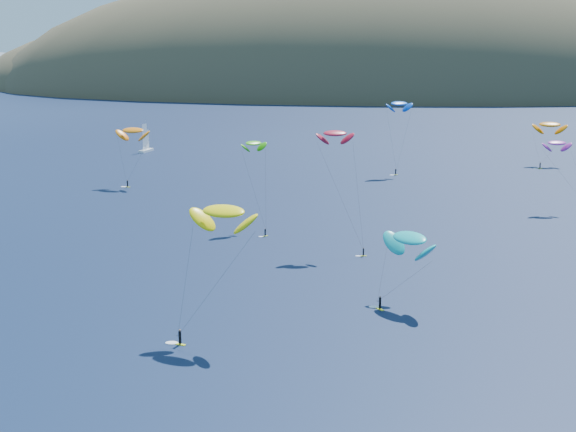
# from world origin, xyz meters

# --- Properties ---
(island) EXTENTS (730.00, 300.00, 210.00)m
(island) POSITION_xyz_m (39.40, 562.36, -10.74)
(island) COLOR #3D3526
(island) RESTS_ON ground
(sailboat) EXTENTS (9.57, 8.23, 11.56)m
(sailboat) POSITION_xyz_m (-64.82, 217.96, 0.95)
(sailboat) COLOR white
(sailboat) RESTS_ON ground
(kitesurfer_1) EXTENTS (10.49, 7.69, 18.16)m
(kitesurfer_1) POSITION_xyz_m (-50.37, 154.69, 15.40)
(kitesurfer_1) COLOR #D2E018
(kitesurfer_1) RESTS_ON ground
(kitesurfer_2) EXTENTS (11.51, 10.74, 20.33)m
(kitesurfer_2) POSITION_xyz_m (-4.79, 44.89, 17.52)
(kitesurfer_2) COLOR #D2E018
(kitesurfer_2) RESTS_ON ground
(kitesurfer_3) EXTENTS (7.57, 13.59, 20.09)m
(kitesurfer_3) POSITION_xyz_m (-9.78, 109.59, 18.31)
(kitesurfer_3) COLOR #D2E018
(kitesurfer_3) RESTS_ON ground
(kitesurfer_4) EXTENTS (9.38, 8.96, 23.52)m
(kitesurfer_4) POSITION_xyz_m (24.22, 182.65, 21.10)
(kitesurfer_4) COLOR #D2E018
(kitesurfer_4) RESTS_ON ground
(kitesurfer_5) EXTENTS (10.46, 11.19, 13.42)m
(kitesurfer_5) POSITION_xyz_m (21.99, 60.01, 10.48)
(kitesurfer_5) COLOR #D2E018
(kitesurfer_5) RESTS_ON ground
(kitesurfer_6) EXTENTS (11.26, 9.58, 18.04)m
(kitesurfer_6) POSITION_xyz_m (60.40, 134.14, 16.07)
(kitesurfer_6) COLOR #D2E018
(kitesurfer_6) RESTS_ON ground
(kitesurfer_9) EXTENTS (10.49, 9.49, 24.79)m
(kitesurfer_9) POSITION_xyz_m (8.70, 93.01, 22.75)
(kitesurfer_9) COLOR #D2E018
(kitesurfer_9) RESTS_ON ground
(kitesurfer_11) EXTENTS (10.96, 12.76, 15.93)m
(kitesurfer_11) POSITION_xyz_m (73.65, 203.76, 12.99)
(kitesurfer_11) COLOR #D2E018
(kitesurfer_11) RESTS_ON ground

